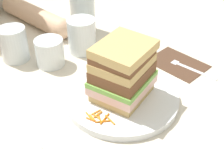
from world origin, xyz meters
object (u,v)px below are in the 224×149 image
(knife, at_px, (68,146))
(empty_tumbler_1, at_px, (50,52))
(sandwich, at_px, (123,72))
(juice_glass, at_px, (82,38))
(fork, at_px, (185,65))
(napkin_dark, at_px, (178,63))
(empty_tumbler_0, at_px, (14,44))
(main_plate, at_px, (122,97))

(knife, bearing_deg, empty_tumbler_1, 57.99)
(sandwich, bearing_deg, juice_glass, 68.82)
(fork, distance_m, knife, 0.38)
(sandwich, relative_size, napkin_dark, 1.01)
(empty_tumbler_1, bearing_deg, sandwich, -86.08)
(sandwich, height_order, knife, sandwich)
(knife, relative_size, empty_tumbler_1, 2.77)
(knife, xyz_separation_m, empty_tumbler_0, (0.11, 0.33, 0.04))
(main_plate, bearing_deg, empty_tumbler_1, 93.89)
(main_plate, distance_m, sandwich, 0.07)
(juice_glass, bearing_deg, sandwich, -111.18)
(juice_glass, xyz_separation_m, empty_tumbler_1, (-0.10, 0.01, -0.00))
(napkin_dark, height_order, empty_tumbler_1, empty_tumbler_1)
(main_plate, xyz_separation_m, napkin_dark, (0.21, -0.01, -0.01))
(napkin_dark, height_order, knife, same)
(empty_tumbler_0, bearing_deg, sandwich, -78.90)
(main_plate, height_order, knife, main_plate)
(main_plate, distance_m, empty_tumbler_1, 0.23)
(empty_tumbler_1, bearing_deg, knife, -122.01)
(juice_glass, height_order, empty_tumbler_0, juice_glass)
(napkin_dark, bearing_deg, juice_glass, 118.03)
(empty_tumbler_0, xyz_separation_m, empty_tumbler_1, (0.05, -0.09, -0.01))
(napkin_dark, distance_m, knife, 0.38)
(fork, bearing_deg, main_plate, 171.09)
(main_plate, xyz_separation_m, empty_tumbler_0, (-0.06, 0.32, 0.04))
(knife, xyz_separation_m, empty_tumbler_1, (0.15, 0.25, 0.03))
(empty_tumbler_1, bearing_deg, napkin_dark, -47.12)
(fork, distance_m, juice_glass, 0.28)
(sandwich, bearing_deg, empty_tumbler_1, 93.92)
(main_plate, height_order, empty_tumbler_1, empty_tumbler_1)
(napkin_dark, distance_m, empty_tumbler_1, 0.33)
(sandwich, xyz_separation_m, fork, (0.21, -0.03, -0.07))
(fork, relative_size, empty_tumbler_1, 2.30)
(fork, bearing_deg, knife, 177.18)
(juice_glass, relative_size, empty_tumbler_0, 1.04)
(fork, relative_size, juice_glass, 1.77)
(main_plate, bearing_deg, fork, -8.91)
(main_plate, relative_size, fork, 1.51)
(napkin_dark, distance_m, empty_tumbler_0, 0.43)
(napkin_dark, height_order, juice_glass, juice_glass)
(sandwich, xyz_separation_m, empty_tumbler_1, (-0.02, 0.23, -0.04))
(juice_glass, relative_size, empty_tumbler_1, 1.30)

